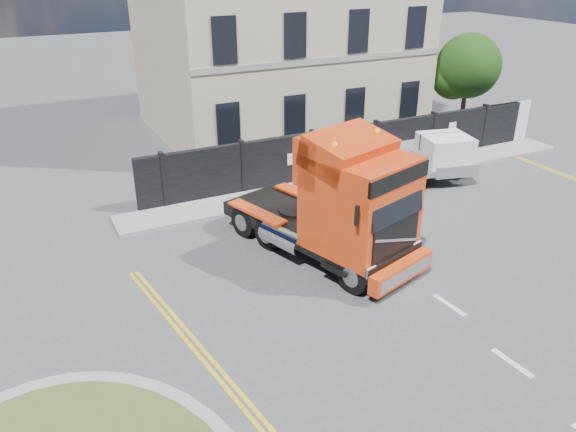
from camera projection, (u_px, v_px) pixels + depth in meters
ground at (345, 327)px, 13.79m from camera, size 120.00×120.00×0.00m
hoarding_fence at (366, 148)px, 23.29m from camera, size 18.80×0.25×2.00m
georgian_building at (276, 11)px, 27.10m from camera, size 12.30×10.30×12.80m
tree at (465, 69)px, 28.09m from camera, size 3.20×3.20×4.80m
pavement_far at (366, 178)px, 22.74m from camera, size 20.00×1.60×0.12m
truck at (343, 207)px, 16.07m from camera, size 4.18×6.88×3.87m
flatbed_pickup at (435, 153)px, 22.59m from camera, size 2.82×4.89×1.90m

